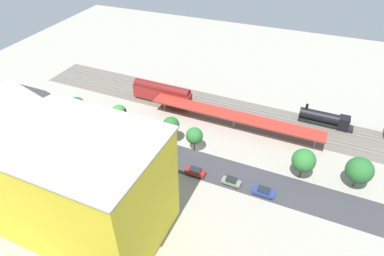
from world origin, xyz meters
name	(u,v)px	position (x,y,z in m)	size (l,w,h in m)	color
ground_plane	(195,150)	(0.00, 0.00, 0.00)	(186.86, 186.86, 0.00)	#9E998C
rail_bed	(219,109)	(0.00, -20.06, 0.00)	(116.79, 13.81, 0.01)	#665E54
street_asphalt	(188,161)	(0.00, 4.54, 0.00)	(116.79, 9.00, 0.01)	#38383D
track_rails	(219,108)	(0.00, -20.06, 0.18)	(116.70, 11.90, 0.12)	#9E9EA8
platform_canopy_near	(234,116)	(-6.48, -12.44, 3.85)	(46.82, 6.38, 4.08)	#A82D23
locomotive	(326,119)	(-29.45, -22.96, 1.87)	(14.35, 3.41, 5.21)	black
freight_coach_far	(162,93)	(17.04, -17.15, 3.27)	(18.50, 3.53, 6.18)	black
parked_car_0	(264,192)	(-18.91, 8.28, 0.76)	(4.77, 2.05, 1.71)	black
parked_car_1	(231,182)	(-11.71, 7.88, 0.74)	(4.30, 1.96, 1.69)	black
parked_car_2	(195,172)	(-3.29, 7.99, 0.77)	(4.66, 2.01, 1.72)	black
parked_car_3	(165,164)	(4.30, 8.08, 0.80)	(4.92, 2.22, 1.80)	black
parked_car_4	(137,155)	(11.93, 7.66, 0.75)	(4.20, 1.80, 1.68)	black
parked_car_5	(108,146)	(20.23, 7.57, 0.75)	(4.27, 1.82, 1.67)	black
construction_building	(62,179)	(14.96, 27.85, 10.58)	(37.68, 18.69, 21.16)	yellow
construction_roof_slab	(46,131)	(14.96, 27.85, 21.36)	(38.28, 19.29, 0.40)	#ADA89E
box_truck_0	(100,164)	(17.78, 14.42, 1.59)	(9.71, 2.66, 3.25)	black
box_truck_1	(95,154)	(20.71, 11.95, 1.70)	(9.41, 2.98, 3.46)	black
box_truck_2	(68,145)	(28.97, 11.63, 1.57)	(10.06, 3.19, 3.16)	black
street_tree_0	(119,113)	(21.79, -1.26, 4.97)	(4.06, 4.06, 7.05)	brown
street_tree_1	(359,170)	(-36.73, -1.37, 4.73)	(5.73, 5.73, 7.60)	brown
street_tree_2	(171,125)	(6.52, -0.77, 5.33)	(4.17, 4.17, 7.47)	brown
street_tree_3	(77,105)	(33.95, 0.14, 5.37)	(4.17, 4.17, 7.52)	brown
street_tree_4	(194,136)	(-0.01, 0.15, 4.54)	(4.14, 4.14, 6.63)	brown
street_tree_5	(304,161)	(-25.43, -0.05, 4.87)	(5.23, 5.23, 7.50)	brown
traffic_light	(126,117)	(19.17, -0.43, 4.79)	(0.50, 0.36, 7.34)	#333333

